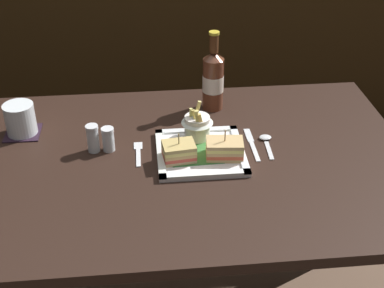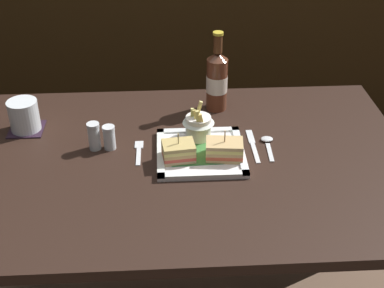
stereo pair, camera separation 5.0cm
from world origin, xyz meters
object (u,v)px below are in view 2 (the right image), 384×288
Objects in this scene: salt_shaker at (94,138)px; sandwich_half_left at (179,151)px; dining_table at (184,206)px; pepper_shaker at (109,139)px; sandwich_half_right at (224,150)px; fries_cup at (198,123)px; fork at (139,151)px; square_plate at (201,153)px; water_glass at (24,117)px; knife at (253,144)px; beer_bottle at (217,80)px; spoon at (268,142)px.

sandwich_half_left is at bearing -19.07° from salt_shaker.
pepper_shaker reaches higher than dining_table.
dining_table is at bearing 170.10° from sandwich_half_right.
fries_cup is 0.18m from fork.
dining_table is 0.23m from sandwich_half_right.
sandwich_half_right is 0.86× the size of fork.
water_glass is at bearing 162.20° from square_plate.
square_plate is at bearing -17.80° from water_glass.
fork is at bearing 166.18° from sandwich_half_right.
fork is 0.32m from knife.
salt_shaker is 0.04m from pepper_shaker.
beer_bottle is (0.07, 0.19, 0.04)m from fries_cup.
knife is (0.20, 0.05, 0.17)m from dining_table.
beer_bottle is at bearing 69.90° from fries_cup.
sandwich_half_right is 0.32m from pepper_shaker.
salt_shaker is (-0.29, -0.02, -0.02)m from fries_cup.
dining_table is 4.99× the size of beer_bottle.
square_plate is 0.26m from pepper_shaker.
salt_shaker is at bearing 179.67° from spoon.
beer_bottle reaches higher than sandwich_half_left.
sandwich_half_right is at bearing -27.06° from square_plate.
spoon is 1.75× the size of pepper_shaker.
sandwich_half_right is at bearing -9.90° from dining_table.
sandwich_half_left is at bearing -119.89° from fries_cup.
dining_table is at bearing -112.85° from beer_bottle.
water_glass is at bearing -169.94° from beer_bottle.
sandwich_half_left reaches higher than square_plate.
dining_table is at bearing 54.93° from sandwich_half_left.
water_glass is (-0.50, 0.16, 0.04)m from square_plate.
sandwich_half_left is 0.88× the size of sandwich_half_right.
fries_cup is (0.06, 0.10, 0.02)m from sandwich_half_left.
fries_cup is at bearing 172.17° from spoon.
beer_bottle reaches higher than square_plate.
spoon reaches higher than dining_table.
sandwich_half_left is 0.54× the size of knife.
knife is (0.32, 0.02, -0.00)m from fork.
fork is 0.36m from spoon.
knife is at bearing 15.27° from dining_table.
fries_cup reaches higher than sandwich_half_left.
square_plate is at bearing -164.44° from knife.
water_glass is 0.24m from salt_shaker.
sandwich_half_right is 0.92× the size of fries_cup.
fries_cup is 0.17m from knife.
fries_cup is at bearing 168.74° from knife.
water_glass reaches higher than spoon.
fries_cup is 0.21m from beer_bottle.
fries_cup reaches higher than water_glass.
dining_table is 13.80× the size of water_glass.
fork is at bearing -15.85° from pepper_shaker.
spoon is at bearing 3.13° from fork.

